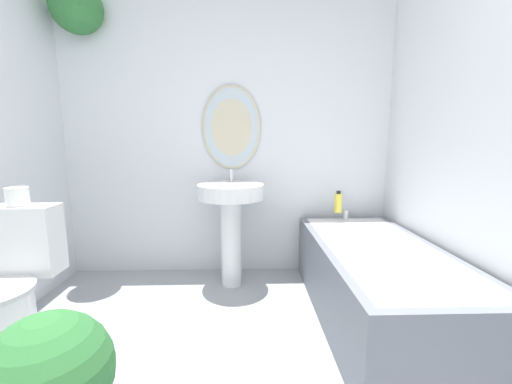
# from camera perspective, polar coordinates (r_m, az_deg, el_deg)

# --- Properties ---
(wall_back) EXTENTS (2.80, 0.37, 2.40)m
(wall_back) POSITION_cam_1_polar(r_m,az_deg,el_deg) (2.67, -7.78, 13.06)
(wall_back) COLOR silver
(wall_back) RESTS_ON ground_plane
(wall_right) EXTENTS (0.06, 2.40, 2.40)m
(wall_right) POSITION_cam_1_polar(r_m,az_deg,el_deg) (1.94, 38.18, 9.64)
(wall_right) COLOR silver
(wall_right) RESTS_ON ground_plane
(toilet) EXTENTS (0.38, 0.54, 0.78)m
(toilet) POSITION_cam_1_polar(r_m,az_deg,el_deg) (2.11, -38.86, -14.91)
(toilet) COLOR white
(toilet) RESTS_ON ground_plane
(pedestal_sink) EXTENTS (0.50, 0.50, 0.90)m
(pedestal_sink) POSITION_cam_1_polar(r_m,az_deg,el_deg) (2.41, -4.59, -3.51)
(pedestal_sink) COLOR white
(pedestal_sink) RESTS_ON ground_plane
(bathtub) EXTENTS (0.72, 1.53, 0.56)m
(bathtub) POSITION_cam_1_polar(r_m,az_deg,el_deg) (2.18, 21.13, -14.89)
(bathtub) COLOR slate
(bathtub) RESTS_ON ground_plane
(shampoo_bottle) EXTENTS (0.06, 0.06, 0.17)m
(shampoo_bottle) POSITION_cam_1_polar(r_m,az_deg,el_deg) (2.59, 14.71, -1.85)
(shampoo_bottle) COLOR gold
(shampoo_bottle) RESTS_ON bathtub
(potted_plant) EXTENTS (0.43, 0.43, 0.55)m
(potted_plant) POSITION_cam_1_polar(r_m,az_deg,el_deg) (1.43, -33.55, -26.75)
(potted_plant) COLOR #47474C
(potted_plant) RESTS_ON ground_plane
(toilet_paper_roll) EXTENTS (0.11, 0.11, 0.10)m
(toilet_paper_roll) POSITION_cam_1_polar(r_m,az_deg,el_deg) (2.12, -37.33, -0.66)
(toilet_paper_roll) COLOR white
(toilet_paper_roll) RESTS_ON toilet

